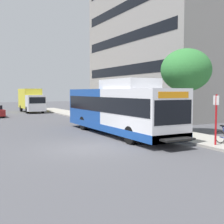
# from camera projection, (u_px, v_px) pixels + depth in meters

# --- Properties ---
(ground_plane) EXTENTS (120.00, 120.00, 0.00)m
(ground_plane) POSITION_uv_depth(u_px,v_px,m) (44.00, 130.00, 21.82)
(ground_plane) COLOR #4C4C51
(sidewalk_curb) EXTENTS (3.00, 56.00, 0.14)m
(sidewalk_curb) POSITION_uv_depth(u_px,v_px,m) (137.00, 127.00, 23.30)
(sidewalk_curb) COLOR #A8A399
(sidewalk_curb) RESTS_ON ground
(transit_bus) EXTENTS (2.58, 12.25, 3.65)m
(transit_bus) POSITION_uv_depth(u_px,v_px,m) (118.00, 109.00, 19.49)
(transit_bus) COLOR white
(transit_bus) RESTS_ON ground
(bus_stop_sign_pole) EXTENTS (0.10, 0.36, 2.60)m
(bus_stop_sign_pole) POSITION_uv_depth(u_px,v_px,m) (216.00, 116.00, 14.92)
(bus_stop_sign_pole) COLOR red
(bus_stop_sign_pole) RESTS_ON sidewalk_curb
(street_tree_near_stop) EXTENTS (3.37, 3.37, 5.62)m
(street_tree_near_stop) POSITION_uv_depth(u_px,v_px,m) (186.00, 70.00, 19.55)
(street_tree_near_stop) COLOR #4C3823
(street_tree_near_stop) RESTS_ON sidewalk_curb
(box_truck_background) EXTENTS (2.32, 7.01, 3.25)m
(box_truck_background) POSITION_uv_depth(u_px,v_px,m) (31.00, 100.00, 40.39)
(box_truck_background) COLOR silver
(box_truck_background) RESTS_ON ground
(apartment_tower_backdrop) EXTENTS (12.56, 19.42, 24.41)m
(apartment_tower_backdrop) POSITION_uv_depth(u_px,v_px,m) (169.00, 14.00, 35.05)
(apartment_tower_backdrop) COLOR gray
(apartment_tower_backdrop) RESTS_ON ground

